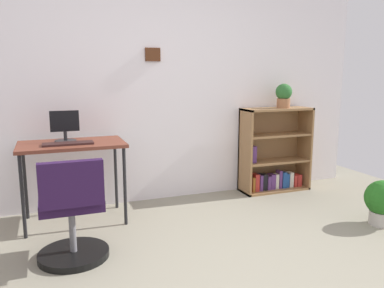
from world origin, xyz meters
The scene contains 8 objects.
wall_back centered at (0.00, 2.15, 1.28)m, with size 5.20×0.12×2.56m.
desk centered at (-0.76, 1.73, 0.68)m, with size 0.93×0.56×0.75m.
monitor centered at (-0.80, 1.81, 0.88)m, with size 0.25×0.19×0.28m.
keyboard centered at (-0.79, 1.64, 0.76)m, with size 0.43×0.15×0.02m, color #331C1A.
office_chair centered at (-0.83, 0.92, 0.34)m, with size 0.52×0.55×0.79m.
bookshelf_low centered at (1.51, 1.96, 0.42)m, with size 0.82×0.30×0.98m.
potted_plant_on_shelf centered at (1.59, 1.90, 1.12)m, with size 0.19×0.19×0.28m.
potted_plant_floor centered at (1.85, 0.65, 0.23)m, with size 0.32×0.32×0.41m.
Camera 1 is at (-0.95, -1.84, 1.36)m, focal length 35.90 mm.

